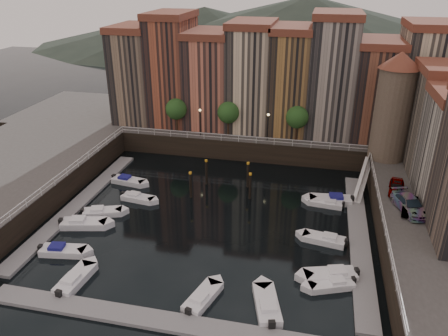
% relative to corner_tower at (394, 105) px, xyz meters
% --- Properties ---
extents(ground, '(200.00, 200.00, 0.00)m').
position_rel_corner_tower_xyz_m(ground, '(-20.00, -14.50, -10.19)').
color(ground, black).
rests_on(ground, ground).
extents(quay_far, '(80.00, 20.00, 3.00)m').
position_rel_corner_tower_xyz_m(quay_far, '(-20.00, 11.50, -8.69)').
color(quay_far, black).
rests_on(quay_far, ground).
extents(dock_left, '(2.00, 28.00, 0.35)m').
position_rel_corner_tower_xyz_m(dock_left, '(-36.20, -15.50, -10.02)').
color(dock_left, gray).
rests_on(dock_left, ground).
extents(dock_right, '(2.00, 28.00, 0.35)m').
position_rel_corner_tower_xyz_m(dock_right, '(-3.80, -15.50, -10.02)').
color(dock_right, gray).
rests_on(dock_right, ground).
extents(dock_near, '(30.00, 2.00, 0.35)m').
position_rel_corner_tower_xyz_m(dock_near, '(-20.00, -31.50, -10.02)').
color(dock_near, gray).
rests_on(dock_near, ground).
extents(mountains, '(145.00, 100.00, 18.00)m').
position_rel_corner_tower_xyz_m(mountains, '(-18.28, 95.50, -2.28)').
color(mountains, '#2D382D').
rests_on(mountains, ground).
extents(far_terrace, '(48.70, 10.30, 17.50)m').
position_rel_corner_tower_xyz_m(far_terrace, '(-16.69, 9.00, 0.76)').
color(far_terrace, '#816952').
rests_on(far_terrace, quay_far).
extents(corner_tower, '(5.20, 5.20, 13.80)m').
position_rel_corner_tower_xyz_m(corner_tower, '(0.00, 0.00, 0.00)').
color(corner_tower, '#6B5B4C').
rests_on(corner_tower, quay_right).
extents(promenade_trees, '(21.20, 3.20, 5.20)m').
position_rel_corner_tower_xyz_m(promenade_trees, '(-21.33, 3.70, -3.61)').
color(promenade_trees, black).
rests_on(promenade_trees, quay_far).
extents(street_lamps, '(10.36, 0.36, 4.18)m').
position_rel_corner_tower_xyz_m(street_lamps, '(-21.00, 2.70, -4.30)').
color(street_lamps, black).
rests_on(street_lamps, quay_far).
extents(railings, '(36.08, 34.04, 0.52)m').
position_rel_corner_tower_xyz_m(railings, '(-20.00, -9.62, -6.41)').
color(railings, white).
rests_on(railings, ground).
extents(gangway, '(2.78, 8.32, 3.73)m').
position_rel_corner_tower_xyz_m(gangway, '(-2.90, -4.50, -8.28)').
color(gangway, white).
rests_on(gangway, ground).
extents(mooring_pilings, '(7.49, 4.71, 3.78)m').
position_rel_corner_tower_xyz_m(mooring_pilings, '(-19.96, -8.42, -8.54)').
color(mooring_pilings, black).
rests_on(mooring_pilings, ground).
extents(boat_left_0, '(4.82, 2.35, 1.08)m').
position_rel_corner_tower_xyz_m(boat_left_0, '(-32.66, -24.87, -9.83)').
color(boat_left_0, white).
rests_on(boat_left_0, ground).
extents(boat_left_1, '(5.28, 2.87, 1.18)m').
position_rel_corner_tower_xyz_m(boat_left_1, '(-33.17, -19.86, -9.80)').
color(boat_left_1, white).
rests_on(boat_left_1, ground).
extents(boat_left_2, '(4.68, 3.00, 1.05)m').
position_rel_corner_tower_xyz_m(boat_left_2, '(-32.36, -17.08, -9.84)').
color(boat_left_2, white).
rests_on(boat_left_2, ground).
extents(boat_left_3, '(4.78, 2.30, 1.07)m').
position_rel_corner_tower_xyz_m(boat_left_3, '(-32.78, -8.88, -9.83)').
color(boat_left_3, white).
rests_on(boat_left_3, ground).
extents(boat_right_0, '(4.37, 2.96, 0.99)m').
position_rel_corner_tower_xyz_m(boat_right_0, '(-6.58, -24.17, -9.86)').
color(boat_right_0, white).
rests_on(boat_right_0, ground).
extents(boat_right_1, '(5.15, 3.12, 1.15)m').
position_rel_corner_tower_xyz_m(boat_right_1, '(-6.65, -22.96, -9.81)').
color(boat_right_1, white).
rests_on(boat_right_1, ground).
extents(boat_right_2, '(4.69, 2.36, 1.05)m').
position_rel_corner_tower_xyz_m(boat_right_2, '(-7.30, -17.12, -9.84)').
color(boat_right_2, white).
rests_on(boat_right_2, ground).
extents(boat_right_3, '(4.28, 1.94, 0.97)m').
position_rel_corner_tower_xyz_m(boat_right_3, '(-7.21, -9.25, -9.87)').
color(boat_right_3, white).
rests_on(boat_right_3, ground).
extents(boat_right_4, '(5.35, 2.45, 1.21)m').
position_rel_corner_tower_xyz_m(boat_right_4, '(-6.65, -8.42, -9.79)').
color(boat_right_4, white).
rests_on(boat_right_4, ground).
extents(boat_near_0, '(2.15, 4.92, 1.11)m').
position_rel_corner_tower_xyz_m(boat_near_0, '(-29.12, -28.60, -9.82)').
color(boat_near_0, white).
rests_on(boat_near_0, ground).
extents(boat_near_2, '(2.82, 4.71, 1.06)m').
position_rel_corner_tower_xyz_m(boat_near_2, '(-17.33, -28.39, -9.84)').
color(boat_near_2, white).
rests_on(boat_near_2, ground).
extents(boat_near_3, '(3.13, 5.27, 1.18)m').
position_rel_corner_tower_xyz_m(boat_near_3, '(-11.84, -28.15, -9.80)').
color(boat_near_3, white).
rests_on(boat_near_3, ground).
extents(car_a, '(2.19, 4.17, 1.35)m').
position_rel_corner_tower_xyz_m(car_a, '(0.08, -10.14, -6.52)').
color(car_a, gray).
rests_on(car_a, quay_right).
extents(car_b, '(2.08, 4.12, 1.30)m').
position_rel_corner_tower_xyz_m(car_b, '(0.84, -14.27, -6.55)').
color(car_b, gray).
rests_on(car_b, quay_right).
extents(car_c, '(3.80, 5.72, 1.54)m').
position_rel_corner_tower_xyz_m(car_c, '(0.83, -14.17, -6.42)').
color(car_c, gray).
rests_on(car_c, quay_right).
extents(boat_extra_201, '(4.40, 2.06, 0.99)m').
position_rel_corner_tower_xyz_m(boat_extra_201, '(-29.73, -12.95, -9.86)').
color(boat_extra_201, white).
rests_on(boat_extra_201, ground).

